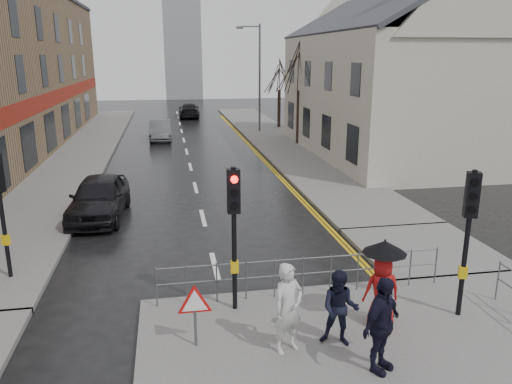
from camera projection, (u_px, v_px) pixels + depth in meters
name	position (u px, v px, depth m)	size (l,w,h in m)	color
ground	(228.00, 318.00, 11.54)	(120.00, 120.00, 0.00)	black
left_pavement	(84.00, 148.00, 32.23)	(4.00, 44.00, 0.14)	#605E5B
right_pavement	(274.00, 138.00, 36.35)	(4.00, 40.00, 0.14)	#605E5B
pavement_bridge_right	(424.00, 249.00, 15.48)	(4.00, 4.20, 0.14)	#605E5B
building_right_cream	(391.00, 74.00, 29.41)	(9.00, 16.40, 10.10)	#B2AC9B
church_tower	(182.00, 32.00, 68.24)	(5.00, 5.00, 18.00)	gray
traffic_signal_near_left	(234.00, 214.00, 11.11)	(0.28, 0.27, 3.40)	black
traffic_signal_near_right	(469.00, 218.00, 10.82)	(0.34, 0.33, 3.40)	black
guard_railing_front	(303.00, 267.00, 12.21)	(7.14, 0.04, 1.00)	#595B5E
warning_sign	(195.00, 306.00, 9.98)	(0.80, 0.07, 1.35)	#595B5E
street_lamp	(257.00, 71.00, 37.86)	(1.83, 0.25, 8.00)	#595B5E
tree_near	(299.00, 67.00, 32.34)	(2.40, 2.40, 6.58)	#2F211A
tree_far	(279.00, 74.00, 40.20)	(2.40, 2.40, 5.64)	#2F211A
pedestrian_a	(288.00, 308.00, 9.82)	(0.68, 0.44, 1.86)	beige
pedestrian_b	(340.00, 308.00, 10.07)	(0.78, 0.61, 1.60)	black
pedestrian_with_umbrella	(382.00, 278.00, 10.74)	(0.96, 0.96, 1.96)	#AA1314
pedestrian_d	(382.00, 325.00, 9.17)	(1.11, 0.46, 1.89)	black
car_parked	(99.00, 197.00, 18.51)	(1.85, 4.61, 1.57)	black
car_mid	(161.00, 130.00, 35.64)	(1.48, 4.26, 1.40)	#4F5255
car_far	(189.00, 111.00, 48.36)	(1.94, 4.76, 1.38)	black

